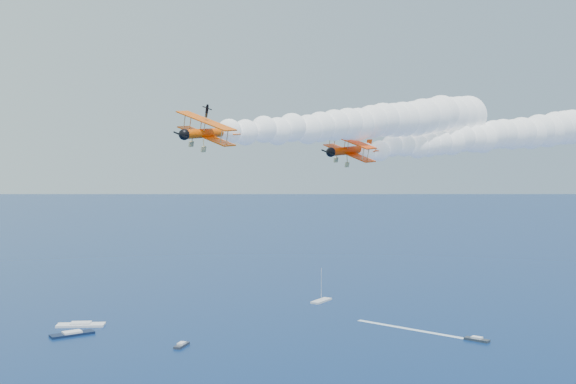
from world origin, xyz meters
TOP-DOWN VIEW (x-y plane):
  - biplane_lead at (8.91, 26.26)m, footprint 8.54×10.45m
  - biplane_trail at (-17.70, 20.36)m, footprint 8.59×10.18m
  - smoke_trail_lead at (37.90, 25.73)m, footprint 58.48×8.38m
  - smoke_trail_trail at (11.00, 24.46)m, footprint 59.21×21.78m

SIDE VIEW (x-z plane):
  - biplane_lead at x=8.91m, z-range 51.69..60.05m
  - biplane_trail at x=-17.70m, z-range 53.83..61.33m
  - smoke_trail_lead at x=37.90m, z-range 52.68..63.45m
  - smoke_trail_trail at x=11.00m, z-range 54.39..65.16m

